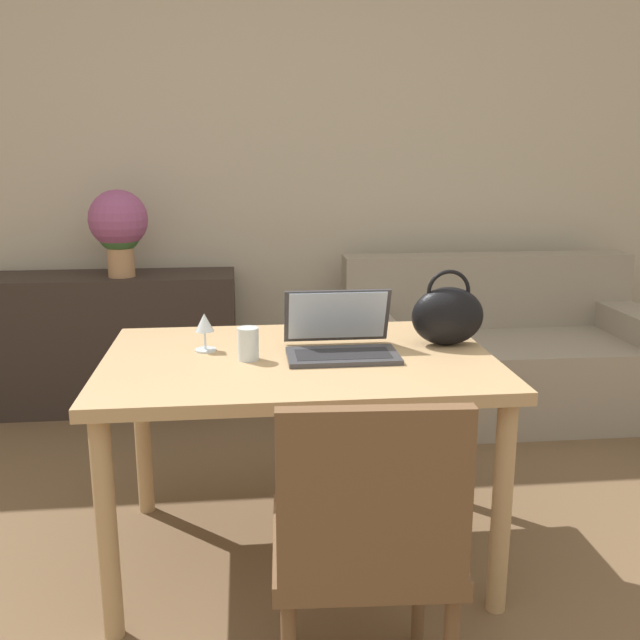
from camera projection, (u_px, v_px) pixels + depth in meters
name	position (u px, v px, depth m)	size (l,w,h in m)	color
wall_back	(279.00, 156.00, 4.00)	(10.00, 0.06, 2.70)	#BCB29E
dining_table	(299.00, 381.00, 2.37)	(1.28, 0.87, 0.73)	tan
chair	(366.00, 538.00, 1.68)	(0.46, 0.46, 0.87)	brown
couch	(498.00, 359.00, 3.83)	(1.61, 0.80, 0.82)	gray
sideboard	(108.00, 342.00, 3.87)	(1.38, 0.40, 0.74)	#332823
laptop	(340.00, 336.00, 2.37)	(0.36, 0.29, 0.20)	#38383D
drinking_glass	(248.00, 344.00, 2.29)	(0.07, 0.07, 0.11)	silver
wine_glass	(205.00, 326.00, 2.39)	(0.07, 0.07, 0.13)	silver
handbag	(448.00, 315.00, 2.45)	(0.25, 0.14, 0.26)	black
flower_vase	(119.00, 226.00, 3.67)	(0.30, 0.30, 0.45)	tan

